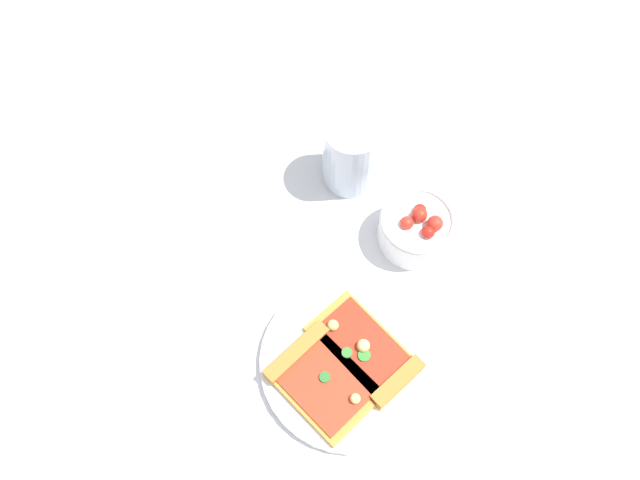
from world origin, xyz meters
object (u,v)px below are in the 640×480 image
Objects in this scene: soda_glass at (351,155)px; paper_napkin at (168,233)px; salad_bowl at (417,227)px; plate at (350,362)px; pizza_slice_near at (368,352)px; pizza_slice_far at (320,377)px.

soda_glass reaches higher than paper_napkin.
salad_bowl reaches higher than paper_napkin.
soda_glass is at bearing 154.90° from salad_bowl.
soda_glass is (-0.11, 0.27, 0.05)m from plate.
salad_bowl reaches higher than pizza_slice_near.
pizza_slice_far is at bearing -125.27° from plate.
soda_glass reaches higher than pizza_slice_near.
pizza_slice_far is (-0.03, -0.04, 0.01)m from plate.
pizza_slice_near is 0.07m from pizza_slice_far.
plate is at bearing -134.77° from pizza_slice_near.
pizza_slice_far is at bearing -74.16° from soda_glass.
pizza_slice_near is 0.34m from paper_napkin.
soda_glass is (-0.13, 0.06, 0.02)m from salad_bowl.
salad_bowl is 0.88× the size of soda_glass.
plate is at bearing 54.73° from pizza_slice_far.
pizza_slice_near is 1.56× the size of salad_bowl.
plate is at bearing -67.23° from soda_glass.
salad_bowl is 0.14m from soda_glass.
plate reaches higher than paper_napkin.
pizza_slice_near is 0.28m from soda_glass.
paper_napkin is (-0.32, 0.07, -0.01)m from plate.
soda_glass reaches higher than salad_bowl.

